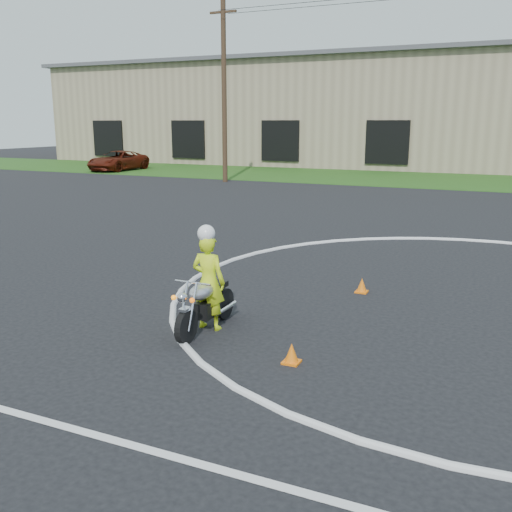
% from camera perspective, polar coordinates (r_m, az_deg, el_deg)
% --- Properties ---
extents(ground, '(120.00, 120.00, 0.00)m').
position_cam_1_polar(ground, '(9.10, 20.80, -9.50)').
color(ground, black).
rests_on(ground, ground).
extents(grass_strip, '(120.00, 10.00, 0.02)m').
position_cam_1_polar(grass_strip, '(35.60, 23.95, 6.70)').
color(grass_strip, '#1E4714').
rests_on(grass_strip, ground).
extents(primary_motorcycle, '(0.64, 1.82, 0.96)m').
position_cam_1_polar(primary_motorcycle, '(9.45, -5.11, -4.81)').
color(primary_motorcycle, black).
rests_on(primary_motorcycle, ground).
extents(rider_primary_grp, '(0.59, 0.39, 1.78)m').
position_cam_1_polar(rider_primary_grp, '(9.45, -4.78, -2.32)').
color(rider_primary_grp, '#D0EF19').
rests_on(rider_primary_grp, ground).
extents(pickup_grp, '(2.32, 4.98, 1.38)m').
position_cam_1_polar(pickup_grp, '(42.19, -13.63, 9.24)').
color(pickup_grp, '#4F1409').
rests_on(pickup_grp, ground).
extents(warehouse, '(41.00, 17.00, 8.30)m').
position_cam_1_polar(warehouse, '(51.79, 3.80, 14.10)').
color(warehouse, tan).
rests_on(warehouse, ground).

